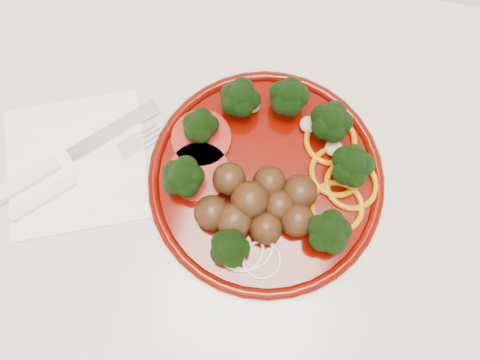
% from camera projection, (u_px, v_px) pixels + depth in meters
% --- Properties ---
extents(counter, '(2.40, 0.60, 0.90)m').
position_uv_depth(counter, '(245.00, 233.00, 1.01)').
color(counter, beige).
rests_on(counter, ground).
extents(plate, '(0.29, 0.29, 0.06)m').
position_uv_depth(plate, '(267.00, 177.00, 0.56)').
color(plate, '#500601').
rests_on(plate, counter).
extents(napkin, '(0.22, 0.22, 0.00)m').
position_uv_depth(napkin, '(77.00, 163.00, 0.58)').
color(napkin, white).
rests_on(napkin, counter).
extents(knife, '(0.18, 0.18, 0.01)m').
position_uv_depth(knife, '(53.00, 166.00, 0.57)').
color(knife, silver).
rests_on(knife, napkin).
extents(fork, '(0.16, 0.16, 0.01)m').
position_uv_depth(fork, '(61.00, 187.00, 0.57)').
color(fork, white).
rests_on(fork, napkin).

